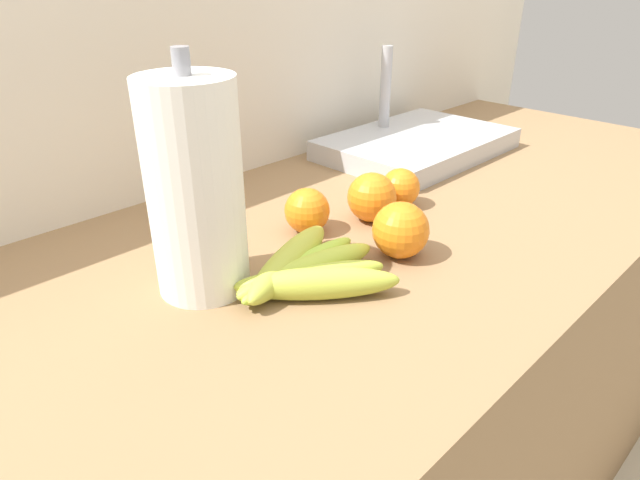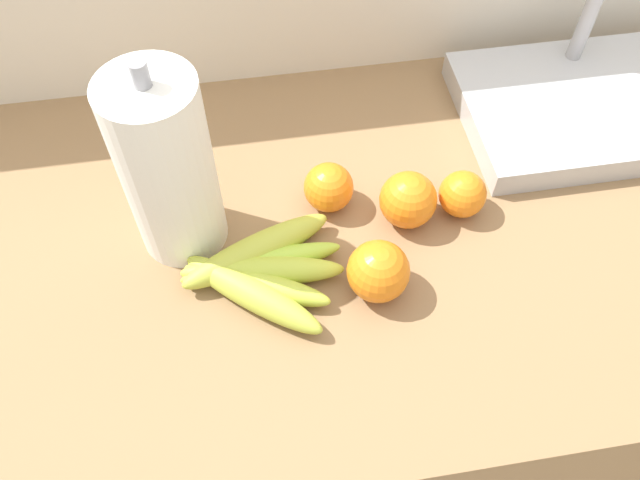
{
  "view_description": "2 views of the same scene",
  "coord_description": "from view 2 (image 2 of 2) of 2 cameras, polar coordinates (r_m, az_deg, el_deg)",
  "views": [
    {
      "loc": [
        -0.6,
        -0.5,
        1.25
      ],
      "look_at": [
        -0.14,
        -0.04,
        0.91
      ],
      "focal_mm": 30.8,
      "sensor_mm": 36.0,
      "label": 1
    },
    {
      "loc": [
        -0.18,
        -0.51,
        1.6
      ],
      "look_at": [
        -0.1,
        -0.04,
        0.91
      ],
      "focal_mm": 36.07,
      "sensor_mm": 36.0,
      "label": 2
    }
  ],
  "objects": [
    {
      "name": "paper_towel_roll",
      "position": [
        0.81,
        -13.36,
        6.14
      ],
      "size": [
        0.12,
        0.12,
        0.3
      ],
      "color": "white",
      "rests_on": "counter"
    },
    {
      "name": "orange_right",
      "position": [
        0.9,
        0.77,
        4.68
      ],
      "size": [
        0.07,
        0.07,
        0.07
      ],
      "primitive_type": "sphere",
      "color": "orange",
      "rests_on": "counter"
    },
    {
      "name": "orange_back_left",
      "position": [
        0.81,
        5.19,
        -2.78
      ],
      "size": [
        0.08,
        0.08,
        0.08
      ],
      "primitive_type": "sphere",
      "color": "orange",
      "rests_on": "counter"
    },
    {
      "name": "orange_front",
      "position": [
        0.91,
        12.53,
        3.99
      ],
      "size": [
        0.07,
        0.07,
        0.07
      ],
      "primitive_type": "sphere",
      "color": "orange",
      "rests_on": "counter"
    },
    {
      "name": "ground_plane",
      "position": [
        1.68,
        3.31,
        -16.7
      ],
      "size": [
        6.0,
        6.0,
        0.0
      ],
      "primitive_type": "plane",
      "color": "beige"
    },
    {
      "name": "counter",
      "position": [
        1.28,
        4.25,
        -10.5
      ],
      "size": [
        1.85,
        0.68,
        0.87
      ],
      "primitive_type": "cube",
      "color": "olive",
      "rests_on": "ground"
    },
    {
      "name": "orange_back_right",
      "position": [
        0.88,
        7.81,
        3.55
      ],
      "size": [
        0.08,
        0.08,
        0.08
      ],
      "primitive_type": "sphere",
      "color": "orange",
      "rests_on": "counter"
    },
    {
      "name": "banana_bunch",
      "position": [
        0.84,
        -5.54,
        -2.8
      ],
      "size": [
        0.22,
        0.21,
        0.04
      ],
      "color": "#B2C03F",
      "rests_on": "counter"
    },
    {
      "name": "wall_back",
      "position": [
        1.3,
        1.52,
        8.34
      ],
      "size": [
        2.25,
        0.06,
        1.3
      ],
      "primitive_type": "cube",
      "color": "silver",
      "rests_on": "ground"
    },
    {
      "name": "sink_basin",
      "position": [
        1.11,
        22.96,
        11.06
      ],
      "size": [
        0.4,
        0.27,
        0.22
      ],
      "color": "#B7BABF",
      "rests_on": "counter"
    }
  ]
}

